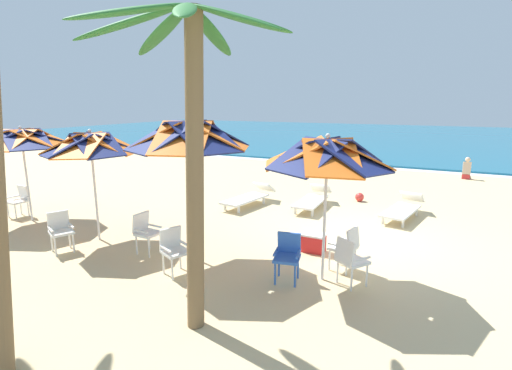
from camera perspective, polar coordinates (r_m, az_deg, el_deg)
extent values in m
plane|color=#D3B784|center=(9.24, 14.96, -7.94)|extent=(80.00, 80.00, 0.00)
cube|color=#19607F|center=(37.52, 23.76, 6.61)|extent=(80.00, 36.00, 0.10)
cube|color=white|center=(19.38, 21.12, 2.23)|extent=(80.00, 0.70, 0.01)
cylinder|color=silver|center=(6.77, 10.27, -5.62)|extent=(0.05, 0.05, 2.15)
cube|color=orange|center=(6.59, 15.34, 4.61)|extent=(1.26, 1.17, 0.52)
cube|color=navy|center=(6.93, 13.43, 5.08)|extent=(1.18, 1.22, 0.52)
cube|color=orange|center=(7.03, 10.16, 5.32)|extent=(1.17, 1.26, 0.52)
cube|color=navy|center=(6.84, 7.13, 5.23)|extent=(1.22, 1.18, 0.52)
cube|color=orange|center=(6.45, 5.93, 4.84)|extent=(1.26, 1.17, 0.52)
cube|color=navy|center=(6.09, 7.55, 4.34)|extent=(1.18, 1.22, 0.52)
cube|color=orange|center=(5.97, 11.30, 4.05)|extent=(1.17, 1.26, 0.52)
cube|color=navy|center=(6.19, 14.61, 4.18)|extent=(1.22, 1.18, 0.52)
sphere|color=silver|center=(6.47, 10.79, 7.31)|extent=(0.08, 0.08, 0.08)
cube|color=white|center=(6.91, 14.36, -11.05)|extent=(0.61, 0.61, 0.05)
cube|color=white|center=(6.70, 13.20, -9.67)|extent=(0.40, 0.32, 0.40)
cube|color=white|center=(7.00, 13.27, -9.70)|extent=(0.26, 0.35, 0.03)
cube|color=white|center=(6.74, 15.60, -10.72)|extent=(0.26, 0.35, 0.03)
cylinder|color=white|center=(7.23, 14.32, -11.97)|extent=(0.04, 0.04, 0.41)
cylinder|color=white|center=(7.01, 16.34, -12.91)|extent=(0.04, 0.04, 0.41)
cylinder|color=white|center=(7.01, 12.18, -12.66)|extent=(0.04, 0.04, 0.41)
cylinder|color=white|center=(6.78, 14.19, -13.67)|extent=(0.04, 0.04, 0.41)
cube|color=white|center=(7.45, 12.92, -9.22)|extent=(0.53, 0.53, 0.05)
cube|color=white|center=(7.29, 14.43, -7.89)|extent=(0.19, 0.43, 0.40)
cube|color=white|center=(7.24, 12.25, -8.89)|extent=(0.39, 0.13, 0.03)
cube|color=white|center=(7.58, 13.65, -7.99)|extent=(0.39, 0.13, 0.03)
cylinder|color=white|center=(7.46, 10.99, -11.02)|extent=(0.04, 0.04, 0.41)
cylinder|color=white|center=(7.75, 12.25, -10.16)|extent=(0.04, 0.04, 0.41)
cylinder|color=white|center=(7.32, 13.46, -11.61)|extent=(0.04, 0.04, 0.41)
cylinder|color=white|center=(7.62, 14.64, -10.71)|extent=(0.04, 0.04, 0.41)
cube|color=blue|center=(6.83, 4.69, -10.97)|extent=(0.52, 0.52, 0.05)
cube|color=blue|center=(6.93, 5.01, -8.62)|extent=(0.43, 0.18, 0.40)
cube|color=blue|center=(6.76, 6.40, -10.25)|extent=(0.12, 0.40, 0.03)
cube|color=blue|center=(6.82, 3.03, -9.97)|extent=(0.12, 0.40, 0.03)
cylinder|color=blue|center=(6.74, 5.90, -13.49)|extent=(0.04, 0.04, 0.41)
cylinder|color=blue|center=(6.80, 2.89, -13.21)|extent=(0.04, 0.04, 0.41)
cylinder|color=blue|center=(7.06, 6.35, -12.26)|extent=(0.04, 0.04, 0.41)
cylinder|color=blue|center=(7.11, 3.48, -12.02)|extent=(0.04, 0.04, 0.41)
cylinder|color=silver|center=(7.64, -9.71, -2.74)|extent=(0.05, 0.05, 2.34)
cube|color=orange|center=(7.29, -5.58, 7.49)|extent=(1.35, 1.27, 0.55)
cube|color=navy|center=(7.73, -6.36, 7.74)|extent=(1.28, 1.34, 0.55)
cube|color=orange|center=(7.97, -9.11, 7.81)|extent=(1.27, 1.35, 0.55)
cube|color=navy|center=(7.91, -12.33, 7.64)|extent=(1.34, 1.28, 0.55)
cube|color=orange|center=(7.57, -14.43, 7.34)|extent=(1.35, 1.27, 0.55)
cube|color=navy|center=(7.12, -14.13, 7.06)|extent=(1.28, 1.34, 0.55)
cube|color=orange|center=(6.84, -11.23, 6.99)|extent=(1.27, 1.35, 0.55)
cube|color=navy|center=(6.92, -7.54, 7.18)|extent=(1.34, 1.28, 0.55)
sphere|color=silver|center=(7.39, -10.19, 9.93)|extent=(0.08, 0.08, 0.08)
cube|color=white|center=(7.23, -11.98, -9.85)|extent=(0.58, 0.58, 0.05)
cube|color=white|center=(7.32, -12.79, -7.72)|extent=(0.26, 0.42, 0.40)
cube|color=white|center=(7.28, -10.61, -8.71)|extent=(0.38, 0.20, 0.03)
cube|color=white|center=(7.11, -13.46, -9.36)|extent=(0.38, 0.20, 0.03)
cylinder|color=white|center=(7.25, -9.98, -11.68)|extent=(0.04, 0.04, 0.41)
cylinder|color=white|center=(7.11, -12.50, -12.32)|extent=(0.04, 0.04, 0.41)
cylinder|color=white|center=(7.54, -11.32, -10.78)|extent=(0.04, 0.04, 0.41)
cylinder|color=white|center=(7.40, -13.77, -11.37)|extent=(0.04, 0.04, 0.41)
cube|color=white|center=(8.34, -15.91, -7.03)|extent=(0.47, 0.47, 0.05)
cube|color=white|center=(8.41, -16.96, -5.32)|extent=(0.12, 0.42, 0.40)
cube|color=white|center=(8.43, -14.98, -5.96)|extent=(0.40, 0.07, 0.03)
cube|color=white|center=(8.17, -16.96, -6.67)|extent=(0.40, 0.07, 0.03)
cylinder|color=white|center=(8.41, -14.11, -8.43)|extent=(0.04, 0.04, 0.41)
cylinder|color=white|center=(8.18, -15.83, -9.13)|extent=(0.04, 0.04, 0.41)
cylinder|color=white|center=(8.65, -15.81, -7.95)|extent=(0.04, 0.04, 0.41)
cylinder|color=white|center=(8.43, -17.53, -8.61)|extent=(0.04, 0.04, 0.41)
cylinder|color=silver|center=(9.38, -23.01, -1.48)|extent=(0.05, 0.05, 2.11)
cube|color=orange|center=(8.97, -20.73, 5.86)|extent=(1.16, 1.11, 0.49)
cube|color=navy|center=(9.36, -20.67, 6.11)|extent=(1.11, 1.18, 0.49)
cube|color=orange|center=(9.64, -22.27, 6.14)|extent=(1.11, 1.16, 0.49)
cube|color=navy|center=(9.67, -24.58, 5.96)|extent=(1.18, 1.11, 0.49)
cube|color=orange|center=(9.43, -26.39, 5.66)|extent=(1.16, 1.11, 0.49)
cube|color=navy|center=(9.05, -26.69, 5.40)|extent=(1.11, 1.18, 0.49)
cube|color=orange|center=(8.75, -25.13, 5.35)|extent=(1.11, 1.16, 0.49)
cube|color=navy|center=(8.71, -22.58, 5.54)|extent=(1.18, 1.11, 0.49)
sphere|color=silver|center=(9.17, -23.78, 7.50)|extent=(0.08, 0.08, 0.08)
cube|color=white|center=(9.08, -27.25, -6.36)|extent=(0.59, 0.59, 0.05)
cube|color=white|center=(9.21, -27.64, -4.69)|extent=(0.27, 0.42, 0.40)
cube|color=white|center=(9.08, -26.08, -5.50)|extent=(0.37, 0.21, 0.03)
cube|color=white|center=(9.02, -28.56, -5.89)|extent=(0.37, 0.21, 0.03)
cylinder|color=white|center=(9.02, -25.77, -7.89)|extent=(0.04, 0.04, 0.41)
cylinder|color=white|center=(8.96, -27.98, -8.25)|extent=(0.04, 0.04, 0.41)
cylinder|color=white|center=(9.35, -26.27, -7.25)|extent=(0.04, 0.04, 0.41)
cylinder|color=white|center=(9.29, -28.39, -7.59)|extent=(0.04, 0.04, 0.41)
cylinder|color=silver|center=(11.75, -31.18, 0.33)|extent=(0.05, 0.05, 2.11)
cube|color=orange|center=(11.26, -29.36, 6.18)|extent=(1.40, 1.31, 0.46)
cube|color=navy|center=(11.71, -28.98, 6.40)|extent=(1.31, 1.39, 0.46)
cube|color=orange|center=(12.08, -30.23, 6.41)|extent=(1.31, 1.40, 0.46)
cube|color=navy|center=(12.18, -32.33, 6.21)|extent=(1.39, 1.31, 0.46)
cube|color=orange|center=(11.94, -34.17, 5.91)|extent=(1.40, 1.31, 0.46)
cube|color=orange|center=(11.12, -33.57, 5.65)|extent=(1.31, 1.40, 0.46)
cube|color=navy|center=(11.01, -31.29, 5.87)|extent=(1.39, 1.31, 0.46)
sphere|color=silver|center=(11.58, -31.98, 7.36)|extent=(0.08, 0.08, 0.08)
cube|color=white|center=(12.44, -32.30, -2.12)|extent=(0.46, 0.46, 0.05)
cube|color=white|center=(12.49, -31.62, -0.93)|extent=(0.42, 0.11, 0.40)
cube|color=white|center=(12.24, -31.89, -1.75)|extent=(0.05, 0.40, 0.03)
cube|color=white|center=(12.59, -32.81, -1.52)|extent=(0.05, 0.40, 0.03)
cylinder|color=white|center=(12.26, -32.47, -3.45)|extent=(0.04, 0.04, 0.41)
cylinder|color=white|center=(12.56, -33.27, -3.21)|extent=(0.04, 0.04, 0.41)
cylinder|color=white|center=(12.42, -31.07, -3.10)|extent=(0.04, 0.04, 0.41)
cylinder|color=white|center=(12.72, -31.89, -2.87)|extent=(0.04, 0.04, 0.41)
cube|color=white|center=(11.04, 20.96, -3.66)|extent=(0.95, 1.79, 0.06)
cube|color=white|center=(11.98, 22.47, -1.63)|extent=(0.69, 0.59, 0.36)
cube|color=white|center=(10.42, 21.25, -5.41)|extent=(0.06, 0.06, 0.22)
cube|color=white|center=(10.56, 18.58, -4.98)|extent=(0.06, 0.06, 0.22)
cube|color=white|center=(11.61, 23.02, -3.78)|extent=(0.06, 0.06, 0.22)
cube|color=white|center=(11.73, 20.60, -3.41)|extent=(0.06, 0.06, 0.22)
cube|color=white|center=(11.39, 8.22, -2.46)|extent=(0.66, 1.71, 0.06)
cube|color=white|center=(12.33, 9.71, -0.47)|extent=(0.61, 0.49, 0.36)
cube|color=white|center=(10.77, 8.49, -4.12)|extent=(0.06, 0.06, 0.22)
cube|color=white|center=(10.92, 5.92, -3.81)|extent=(0.06, 0.06, 0.22)
cube|color=white|center=(11.95, 10.29, -2.52)|extent=(0.06, 0.06, 0.22)
cube|color=white|center=(12.09, 7.95, -2.27)|extent=(0.06, 0.06, 0.22)
cube|color=white|center=(11.56, -1.69, -2.12)|extent=(0.91, 1.78, 0.06)
cube|color=white|center=(12.35, 1.27, -0.28)|extent=(0.68, 0.57, 0.36)
cube|color=white|center=(10.96, -2.64, -3.70)|extent=(0.06, 0.06, 0.22)
cube|color=white|center=(11.27, -4.69, -3.27)|extent=(0.06, 0.06, 0.22)
cube|color=white|center=(11.95, 1.14, -2.32)|extent=(0.06, 0.06, 0.22)
cube|color=white|center=(12.24, -0.84, -1.97)|extent=(0.06, 0.06, 0.22)
cylinder|color=brown|center=(5.15, -9.20, 1.21)|extent=(0.24, 0.44, 4.33)
ellipsoid|color=#286B2D|center=(4.87, -3.16, 23.98)|extent=(1.22, 0.34, 0.45)
ellipsoid|color=#286B2D|center=(5.30, -1.85, 23.70)|extent=(1.17, 1.12, 0.35)
ellipsoid|color=#286B2D|center=(5.68, -6.61, 21.71)|extent=(0.36, 1.21, 0.53)
ellipsoid|color=#286B2D|center=(5.90, -14.16, 21.28)|extent=(1.61, 0.96, 0.52)
ellipsoid|color=#286B2D|center=(5.23, -18.53, 22.20)|extent=(1.31, 0.94, 0.51)
ellipsoid|color=#286B2D|center=(4.73, -18.19, 23.67)|extent=(0.68, 1.52, 0.47)
ellipsoid|color=#286B2D|center=(4.34, -10.59, 24.58)|extent=(1.06, 1.46, 0.55)
cube|color=red|center=(8.30, 8.64, -8.69)|extent=(0.48, 0.32, 0.36)
cube|color=white|center=(8.23, 8.68, -7.39)|extent=(0.50, 0.34, 0.04)
sphere|color=red|center=(12.68, 15.33, -1.76)|extent=(0.28, 0.28, 0.28)
cube|color=red|center=(18.10, 29.04, 1.13)|extent=(0.30, 0.24, 0.20)
cube|color=beige|center=(18.02, 29.16, 2.24)|extent=(0.30, 0.25, 0.54)
sphere|color=beige|center=(17.96, 29.28, 3.37)|extent=(0.20, 0.20, 0.20)
cube|color=beige|center=(18.50, 28.97, 1.26)|extent=(0.26, 0.76, 0.14)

